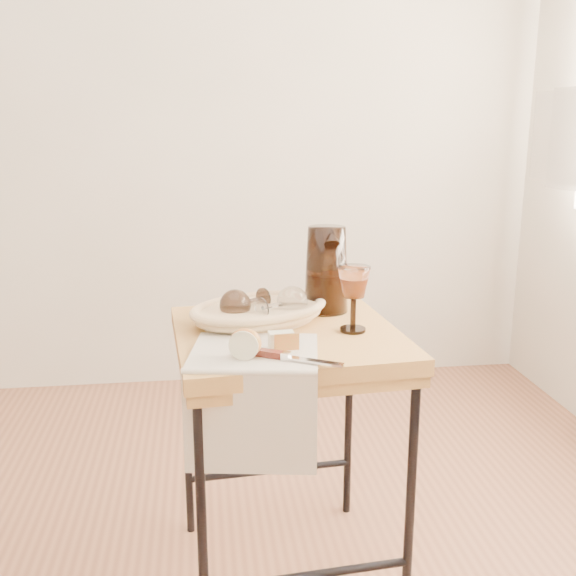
{
  "coord_description": "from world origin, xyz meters",
  "views": [
    {
      "loc": [
        0.19,
        -1.38,
        1.28
      ],
      "look_at": [
        0.4,
        0.26,
        0.85
      ],
      "focal_mm": 41.61,
      "sensor_mm": 36.0,
      "label": 1
    }
  ],
  "objects": [
    {
      "name": "apple_wedge",
      "position": [
        0.37,
        0.13,
        0.76
      ],
      "size": [
        0.06,
        0.04,
        0.04
      ],
      "primitive_type": "cube",
      "rotation": [
        0.0,
        0.0,
        0.06
      ],
      "color": "#F1EDC6",
      "rests_on": "tea_towel"
    },
    {
      "name": "apple_half",
      "position": [
        0.28,
        0.08,
        0.77
      ],
      "size": [
        0.08,
        0.06,
        0.07
      ],
      "primitive_type": "ellipsoid",
      "rotation": [
        0.0,
        0.0,
        -0.3
      ],
      "color": "#B93B25",
      "rests_on": "tea_towel"
    },
    {
      "name": "wall_back",
      "position": [
        0.0,
        1.8,
        1.35
      ],
      "size": [
        3.6,
        0.0,
        2.7
      ],
      "primitive_type": "cube",
      "color": "beige",
      "rests_on": "ground"
    },
    {
      "name": "bread_basket",
      "position": [
        0.34,
        0.36,
        0.76
      ],
      "size": [
        0.42,
        0.37,
        0.05
      ],
      "primitive_type": null,
      "rotation": [
        0.0,
        0.0,
        0.43
      ],
      "color": "tan",
      "rests_on": "side_table"
    },
    {
      "name": "goblet_lying_b",
      "position": [
        0.39,
        0.34,
        0.79
      ],
      "size": [
        0.16,
        0.15,
        0.09
      ],
      "primitive_type": null,
      "rotation": [
        0.0,
        0.0,
        0.56
      ],
      "color": "white",
      "rests_on": "bread_basket"
    },
    {
      "name": "pitcher",
      "position": [
        0.54,
        0.45,
        0.86
      ],
      "size": [
        0.19,
        0.26,
        0.29
      ],
      "primitive_type": null,
      "rotation": [
        0.0,
        0.0,
        -0.08
      ],
      "color": "black",
      "rests_on": "side_table"
    },
    {
      "name": "side_table",
      "position": [
        0.4,
        0.28,
        0.37
      ],
      "size": [
        0.62,
        0.62,
        0.73
      ],
      "primitive_type": null,
      "rotation": [
        0.0,
        0.0,
        0.08
      ],
      "color": "brown",
      "rests_on": "floor"
    },
    {
      "name": "wine_goblet",
      "position": [
        0.57,
        0.25,
        0.82
      ],
      "size": [
        0.11,
        0.11,
        0.18
      ],
      "primitive_type": null,
      "rotation": [
        0.0,
        0.0,
        0.37
      ],
      "color": "white",
      "rests_on": "side_table"
    },
    {
      "name": "tea_towel",
      "position": [
        0.3,
        0.12,
        0.74
      ],
      "size": [
        0.34,
        0.31,
        0.01
      ],
      "primitive_type": "cube",
      "rotation": [
        0.0,
        0.0,
        -0.17
      ],
      "color": "silver",
      "rests_on": "side_table"
    },
    {
      "name": "table_knife",
      "position": [
        0.38,
        0.04,
        0.75
      ],
      "size": [
        0.21,
        0.14,
        0.02
      ],
      "primitive_type": null,
      "rotation": [
        0.0,
        0.0,
        -0.52
      ],
      "color": "silver",
      "rests_on": "tea_towel"
    },
    {
      "name": "goblet_lying_a",
      "position": [
        0.31,
        0.38,
        0.79
      ],
      "size": [
        0.16,
        0.15,
        0.09
      ],
      "primitive_type": null,
      "rotation": [
        0.0,
        0.0,
        3.81
      ],
      "color": "#443227",
      "rests_on": "bread_basket"
    }
  ]
}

